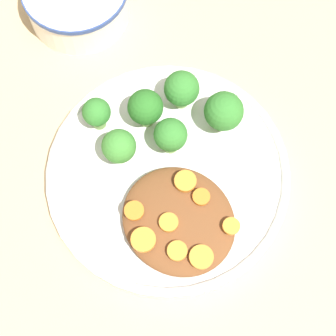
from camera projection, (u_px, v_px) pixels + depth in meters
The scene contains 17 objects.
ground_plane at pixel (168, 178), 0.65m from camera, with size 4.00×4.00×0.00m, color tan.
plate at pixel (168, 174), 0.64m from camera, with size 0.28×0.28×0.02m.
stew_mound at pixel (179, 220), 0.60m from camera, with size 0.13×0.12×0.02m, color brown.
broccoli_floret_0 at pixel (145, 108), 0.62m from camera, with size 0.04×0.04×0.06m.
broccoli_floret_1 at pixel (119, 147), 0.60m from camera, with size 0.04×0.04×0.05m.
broccoli_floret_2 at pixel (222, 110), 0.62m from camera, with size 0.04×0.04×0.06m.
broccoli_floret_3 at pixel (97, 113), 0.62m from camera, with size 0.03×0.03×0.05m.
broccoli_floret_4 at pixel (171, 136), 0.61m from camera, with size 0.04×0.04×0.05m.
broccoli_floret_5 at pixel (182, 89), 0.63m from camera, with size 0.04×0.04×0.05m.
carrot_slice_0 at pixel (201, 257), 0.57m from camera, with size 0.03×0.03×0.00m, color orange.
carrot_slice_1 at pixel (187, 180), 0.60m from camera, with size 0.02×0.02×0.01m, color orange.
carrot_slice_2 at pixel (201, 197), 0.59m from camera, with size 0.02×0.02×0.00m, color orange.
carrot_slice_3 at pixel (169, 222), 0.58m from camera, with size 0.02×0.02×0.01m, color orange.
carrot_slice_4 at pixel (134, 211), 0.59m from camera, with size 0.02×0.02×0.01m, color orange.
carrot_slice_5 at pixel (177, 251), 0.57m from camera, with size 0.02×0.02×0.00m, color orange.
carrot_slice_6 at pixel (143, 240), 0.58m from camera, with size 0.03×0.03×0.01m, color orange.
carrot_slice_7 at pixel (229, 229), 0.58m from camera, with size 0.02×0.02×0.00m, color orange.
Camera 1 is at (-0.15, 0.15, 0.61)m, focal length 60.00 mm.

